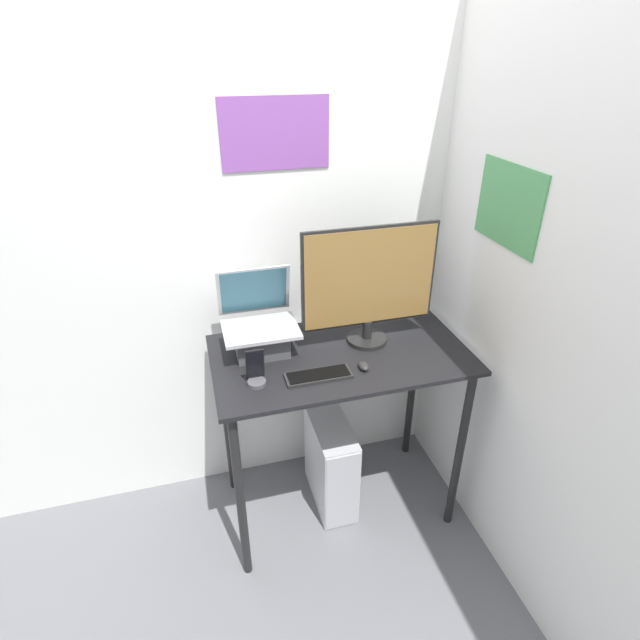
% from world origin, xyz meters
% --- Properties ---
extents(ground_plane, '(12.00, 12.00, 0.00)m').
position_xyz_m(ground_plane, '(0.00, 0.00, 0.00)').
color(ground_plane, slate).
extents(wall_back, '(6.00, 0.06, 2.60)m').
position_xyz_m(wall_back, '(-0.00, 0.71, 1.30)').
color(wall_back, white).
rests_on(wall_back, ground_plane).
extents(wall_side_right, '(0.06, 6.00, 2.60)m').
position_xyz_m(wall_side_right, '(0.65, 0.00, 1.30)').
color(wall_side_right, white).
rests_on(wall_side_right, ground_plane).
extents(desk, '(1.13, 0.63, 0.95)m').
position_xyz_m(desk, '(0.00, 0.31, 0.80)').
color(desk, black).
rests_on(desk, ground_plane).
extents(laptop, '(0.32, 0.29, 0.36)m').
position_xyz_m(laptop, '(-0.33, 0.43, 1.05)').
color(laptop, '#4C4C51').
rests_on(laptop, desk).
extents(monitor, '(0.61, 0.18, 0.55)m').
position_xyz_m(monitor, '(0.15, 0.38, 1.23)').
color(monitor, black).
rests_on(monitor, desk).
extents(keyboard, '(0.28, 0.10, 0.02)m').
position_xyz_m(keyboard, '(-0.14, 0.16, 0.96)').
color(keyboard, black).
rests_on(keyboard, desk).
extents(mouse, '(0.04, 0.07, 0.03)m').
position_xyz_m(mouse, '(0.06, 0.17, 0.97)').
color(mouse, '#262626').
rests_on(mouse, desk).
extents(cell_phone, '(0.07, 0.07, 0.16)m').
position_xyz_m(cell_phone, '(-0.39, 0.19, 1.00)').
color(cell_phone, '#4C4C51').
rests_on(cell_phone, desk).
extents(computer_tower, '(0.18, 0.42, 0.50)m').
position_xyz_m(computer_tower, '(-0.02, 0.36, 0.25)').
color(computer_tower, silver).
rests_on(computer_tower, ground_plane).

